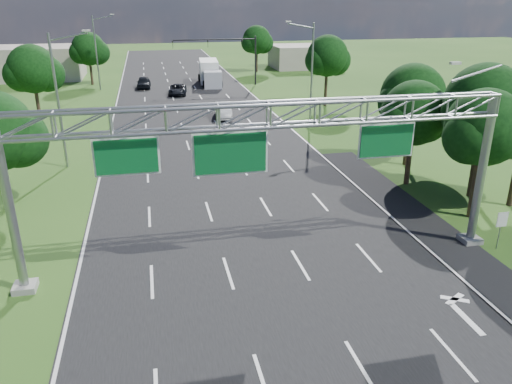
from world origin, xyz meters
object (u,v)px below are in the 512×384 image
object	(u,v)px
box_truck	(210,73)
sign_gantry	(270,128)
traffic_signal	(232,49)
regulatory_sign	(502,223)

from	to	relation	value
box_truck	sign_gantry	bearing A→B (deg)	-89.77
sign_gantry	box_truck	distance (m)	55.16
sign_gantry	traffic_signal	distance (m)	53.51
traffic_signal	regulatory_sign	bearing A→B (deg)	-84.80
traffic_signal	box_truck	world-z (taller)	traffic_signal
traffic_signal	box_truck	size ratio (longest dim) A/B	1.32
sign_gantry	regulatory_sign	xyz separation A→B (m)	(12.07, -1.02, -5.38)
sign_gantry	regulatory_sign	size ratio (longest dim) A/B	11.19
regulatory_sign	traffic_signal	bearing A→B (deg)	95.20
sign_gantry	box_truck	xyz separation A→B (m)	(3.99, 54.76, -5.23)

